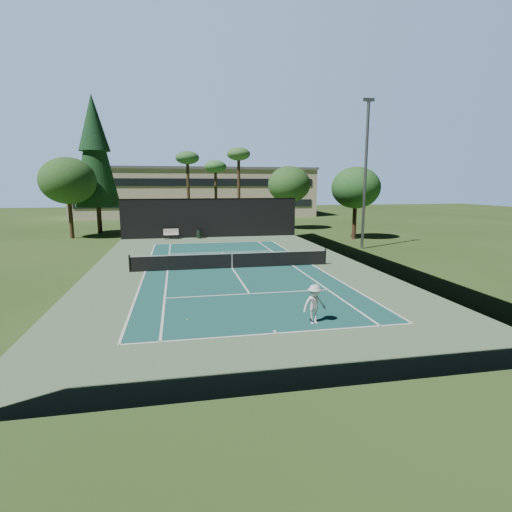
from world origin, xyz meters
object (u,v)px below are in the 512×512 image
Objects in this scene: player at (314,304)px; tennis_ball_d at (175,255)px; trash_bin at (199,234)px; tennis_ball_a at (187,320)px; tennis_ball_c at (230,261)px; tennis_net at (232,260)px; tennis_ball_b at (193,258)px; park_bench at (171,234)px.

tennis_ball_d is (-5.43, 16.73, -0.74)m from player.
player reaches higher than tennis_ball_d.
player is 17.60m from tennis_ball_d.
trash_bin is at bearing 76.02° from tennis_ball_d.
tennis_ball_c is (3.30, 12.14, -0.00)m from tennis_ball_a.
tennis_net is at bearing -85.25° from trash_bin.
park_bench is at bearing 98.48° from tennis_ball_b.
park_bench is (-0.95, 25.26, 0.51)m from tennis_ball_a.
tennis_ball_a reaches higher than tennis_ball_c.
tennis_ball_d is (-1.33, 1.70, 0.01)m from tennis_ball_b.
player reaches higher than tennis_ball_c.
tennis_ball_b is at bearing -51.88° from tennis_ball_d.
park_bench is at bearing 107.92° from tennis_ball_c.
park_bench reaches higher than tennis_ball_c.
park_bench is (-1.72, 11.52, 0.51)m from tennis_ball_b.
tennis_ball_a is 15.45m from tennis_ball_d.
tennis_ball_a is 0.91× the size of tennis_ball_d.
tennis_ball_d is 0.08× the size of trash_bin.
tennis_net is at bearing -93.88° from tennis_ball_c.
tennis_ball_d is (-0.56, 15.44, 0.00)m from tennis_ball_a.
tennis_net is 13.65× the size of trash_bin.
tennis_net is 187.01× the size of tennis_ball_a.
trash_bin reaches higher than tennis_ball_c.
tennis_ball_d is at bearing 96.10° from player.
park_bench is (-5.82, 26.55, -0.23)m from player.
tennis_ball_a is at bearing -87.91° from tennis_ball_d.
tennis_net reaches higher than trash_bin.
tennis_ball_d reaches higher than tennis_ball_c.
player is 22.60× the size of tennis_ball_a.
tennis_ball_c is 13.80m from park_bench.
trash_bin reaches higher than tennis_ball_d.
player is at bearing -77.64° from park_bench.
tennis_net is 11.21m from player.
tennis_ball_c is at bearing 86.12° from tennis_net.
tennis_ball_d is 9.84m from park_bench.
trash_bin is at bearing -1.82° from park_bench.
trash_bin is at bearing 84.56° from tennis_ball_b.
tennis_net is 4.63m from tennis_ball_b.
tennis_ball_a is at bearing -94.23° from trash_bin.
tennis_net reaches higher than tennis_ball_d.
tennis_ball_c is at bearing 84.79° from player.
park_bench is 2.81m from trash_bin.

